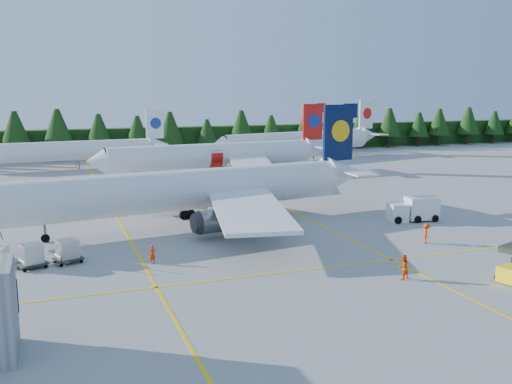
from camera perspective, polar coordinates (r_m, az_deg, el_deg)
name	(u,v)px	position (r m, az deg, el deg)	size (l,w,h in m)	color
ground	(298,248)	(52.30, 4.21, -5.65)	(320.00, 320.00, 0.00)	#989792
taxi_stripe_a	(116,215)	(67.69, -13.84, -2.27)	(0.25, 120.00, 0.01)	yellow
taxi_stripe_b	(276,204)	(72.48, 2.06, -1.17)	(0.25, 120.00, 0.01)	yellow
taxi_stripe_cross	(328,267)	(47.13, 7.23, -7.48)	(80.00, 0.25, 0.01)	yellow
treeline_hedge	(147,141)	(130.00, -10.80, 5.01)	(220.00, 4.00, 6.00)	black
airliner_navy	(176,192)	(60.03, -8.01, 0.03)	(43.03, 35.19, 12.55)	silver
airliner_red	(209,156)	(93.72, -4.72, 3.58)	(40.84, 33.50, 11.87)	silver
airliner_far_left	(61,151)	(110.34, -18.96, 3.92)	(36.25, 6.34, 10.54)	silver
airliner_far_right	(293,141)	(118.84, 3.76, 5.08)	(41.00, 12.60, 12.09)	silver
service_truck	(413,209)	(65.03, 15.44, -1.67)	(5.71, 2.74, 2.65)	white
uld_pair	(50,252)	(49.84, -19.92, -5.69)	(5.38, 2.76, 1.67)	#303527
crew_a	(153,255)	(48.22, -10.31, -6.18)	(0.57, 0.38, 1.58)	#FE3305
crew_b	(403,267)	(45.05, 14.50, -7.28)	(0.94, 0.73, 1.93)	#FF5305
crew_c	(426,233)	(55.97, 16.68, -3.99)	(0.79, 0.53, 1.91)	#F03005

